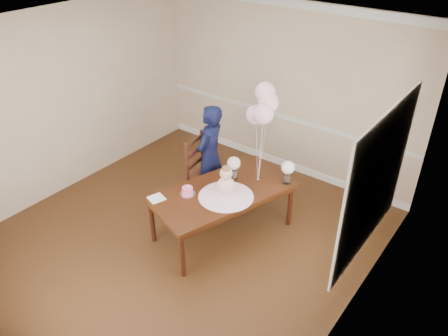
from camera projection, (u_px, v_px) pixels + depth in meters
floor at (178, 240)px, 5.80m from camera, size 4.50×5.00×0.00m
ceiling at (164, 35)px, 4.39m from camera, size 4.50×5.00×0.02m
wall_back at (282, 89)px, 6.80m from camera, size 4.50×0.02×2.70m
wall_left at (57, 105)px, 6.26m from camera, size 0.02×5.00×2.70m
wall_right at (355, 225)px, 3.94m from camera, size 0.02×5.00×2.70m
chair_rail_trim at (280, 116)px, 7.02m from camera, size 4.50×0.02×0.07m
crown_molding at (288, 3)px, 6.12m from camera, size 4.50×0.02×0.12m
baseboard_trim at (276, 161)px, 7.46m from camera, size 4.50×0.02×0.12m
window_frame at (377, 182)px, 4.18m from camera, size 0.02×1.66×1.56m
window_blinds at (375, 181)px, 4.19m from camera, size 0.01×1.50×1.40m
dining_table_top at (223, 192)px, 5.60m from camera, size 1.43×2.03×0.05m
table_apron at (223, 196)px, 5.63m from camera, size 1.31×1.91×0.09m
table_leg_fl at (152, 221)px, 5.63m from camera, size 0.08×0.08×0.64m
table_leg_fr at (183, 255)px, 5.09m from camera, size 0.08×0.08×0.64m
table_leg_bl at (254, 180)px, 6.46m from camera, size 0.08×0.08×0.64m
table_leg_br at (290, 205)px, 5.93m from camera, size 0.08×0.08×0.64m
baby_skirt at (226, 193)px, 5.44m from camera, size 0.88×0.88×0.09m
baby_torso at (226, 185)px, 5.38m from camera, size 0.22×0.22×0.22m
baby_head at (226, 173)px, 5.29m from camera, size 0.16×0.16×0.16m
baby_hair at (226, 169)px, 5.26m from camera, size 0.11×0.11×0.11m
cake_platter at (188, 194)px, 5.51m from camera, size 0.25×0.25×0.01m
birthday_cake at (187, 191)px, 5.48m from camera, size 0.17×0.17×0.09m
cake_flower_a at (187, 187)px, 5.45m from camera, size 0.03×0.03×0.03m
cake_flower_b at (190, 187)px, 5.44m from camera, size 0.03×0.03×0.03m
rose_vase_near at (234, 174)px, 5.78m from camera, size 0.12×0.12×0.15m
roses_near at (234, 163)px, 5.69m from camera, size 0.17×0.17×0.17m
rose_vase_far at (287, 178)px, 5.69m from camera, size 0.12×0.12×0.15m
roses_far at (288, 167)px, 5.60m from camera, size 0.17×0.17×0.17m
napkin at (156, 198)px, 5.42m from camera, size 0.23×0.23×0.01m
balloon_weight at (258, 180)px, 5.77m from camera, size 0.05×0.05×0.02m
balloon_a at (256, 115)px, 5.36m from camera, size 0.26×0.26×0.26m
balloon_b at (263, 114)px, 5.16m from camera, size 0.26×0.26×0.26m
balloon_c at (269, 102)px, 5.23m from camera, size 0.26×0.26×0.26m
balloon_d at (265, 92)px, 5.25m from camera, size 0.26×0.26×0.26m
balloon_ribbon_a at (257, 153)px, 5.60m from camera, size 0.08×0.03×0.77m
balloon_ribbon_b at (260, 154)px, 5.50m from camera, size 0.08×0.07×0.86m
balloon_ribbon_c at (263, 148)px, 5.53m from camera, size 0.05×0.08×0.95m
balloon_ribbon_d at (261, 143)px, 5.55m from camera, size 0.05×0.11×1.04m
dining_chair_seat at (208, 179)px, 6.18m from camera, size 0.55×0.55×0.05m
chair_leg_fl at (190, 197)px, 6.25m from camera, size 0.05×0.05×0.47m
chair_leg_fr at (214, 205)px, 6.08m from camera, size 0.05×0.05×0.47m
chair_leg_bl at (204, 183)px, 6.54m from camera, size 0.05×0.05×0.47m
chair_leg_br at (227, 190)px, 6.38m from camera, size 0.05×0.05×0.47m
chair_back_post_l at (187, 162)px, 5.95m from camera, size 0.05×0.05×0.61m
chair_back_post_r at (202, 149)px, 6.25m from camera, size 0.05×0.05×0.61m
chair_slat_low at (195, 163)px, 6.17m from camera, size 0.10×0.44×0.05m
chair_slat_mid at (194, 153)px, 6.08m from camera, size 0.10×0.44×0.05m
chair_slat_top at (194, 141)px, 5.99m from camera, size 0.10×0.44×0.05m
woman at (210, 156)px, 6.19m from camera, size 0.45×0.60×1.52m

